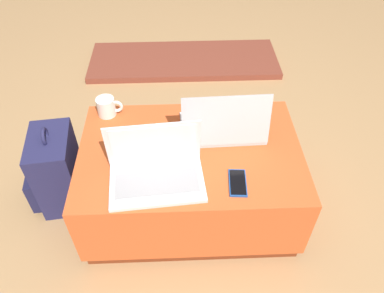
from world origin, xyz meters
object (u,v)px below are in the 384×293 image
at_px(coffee_mug, 107,107).
at_px(backpack, 55,171).
at_px(cell_phone, 238,183).
at_px(laptop_near, 156,170).
at_px(laptop_far, 223,125).

bearing_deg(coffee_mug, backpack, -145.56).
bearing_deg(cell_phone, coffee_mug, 145.06).
height_order(laptop_near, backpack, laptop_near).
bearing_deg(cell_phone, laptop_far, 100.11).
height_order(laptop_far, cell_phone, laptop_far).
relative_size(laptop_near, backpack, 0.84).
bearing_deg(laptop_near, backpack, 150.41).
bearing_deg(backpack, coffee_mug, 117.72).
distance_m(laptop_near, cell_phone, 0.33).
bearing_deg(laptop_far, laptop_near, 38.88).
bearing_deg(backpack, laptop_far, 84.56).
xyz_separation_m(cell_phone, coffee_mug, (-0.57, 0.46, 0.04)).
relative_size(laptop_near, cell_phone, 2.73).
height_order(laptop_near, laptop_far, laptop_far).
height_order(backpack, coffee_mug, coffee_mug).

